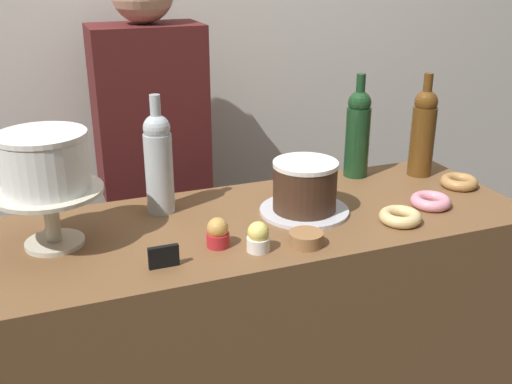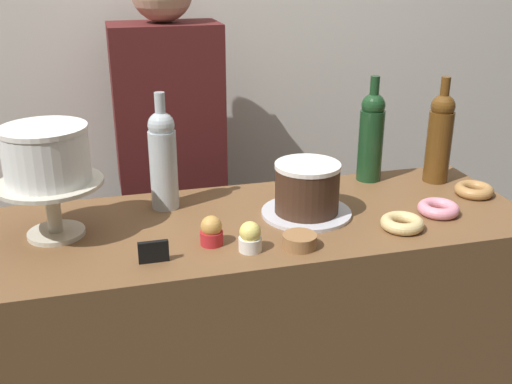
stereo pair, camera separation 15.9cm
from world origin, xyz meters
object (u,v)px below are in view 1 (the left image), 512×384
object	(u,v)px
cake_stand_pedestal	(50,207)
price_sign_chalkboard	(164,257)
coffee_cup_ceramic	(304,172)
donut_maple	(459,182)
donut_pink	(431,201)
cookie_stack	(306,239)
wine_bottle_clear	(159,161)
white_layer_cake	(44,161)
cupcake_caramel	(218,233)
chocolate_round_cake	(306,186)
donut_glazed	(400,217)
cupcake_lemon	(258,237)
wine_bottle_amber	(423,131)
wine_bottle_green	(358,132)
barista_figure	(155,189)

from	to	relation	value
cake_stand_pedestal	price_sign_chalkboard	world-z (taller)	cake_stand_pedestal
price_sign_chalkboard	coffee_cup_ceramic	bearing A→B (deg)	34.81
donut_maple	cake_stand_pedestal	bearing A→B (deg)	178.53
donut_pink	cookie_stack	distance (m)	0.44
wine_bottle_clear	white_layer_cake	bearing A→B (deg)	-158.91
price_sign_chalkboard	coffee_cup_ceramic	world-z (taller)	coffee_cup_ceramic
cupcake_caramel	donut_pink	size ratio (longest dim) A/B	0.66
chocolate_round_cake	cake_stand_pedestal	bearing A→B (deg)	176.29
white_layer_cake	donut_glazed	distance (m)	0.90
chocolate_round_cake	donut_glazed	distance (m)	0.26
coffee_cup_ceramic	wine_bottle_clear	bearing A→B (deg)	-174.68
wine_bottle_clear	cupcake_caramel	bearing A→B (deg)	-72.91
cupcake_caramel	coffee_cup_ceramic	xyz separation A→B (m)	(0.37, 0.30, 0.01)
chocolate_round_cake	price_sign_chalkboard	xyz separation A→B (m)	(-0.43, -0.16, -0.05)
cupcake_lemon	cookie_stack	distance (m)	0.12
donut_maple	price_sign_chalkboard	xyz separation A→B (m)	(-0.95, -0.18, 0.01)
wine_bottle_amber	donut_maple	bearing A→B (deg)	-71.07
wine_bottle_green	donut_pink	size ratio (longest dim) A/B	2.91
wine_bottle_amber	donut_maple	world-z (taller)	wine_bottle_amber
cupcake_caramel	barista_figure	xyz separation A→B (m)	(-0.01, 0.71, -0.14)
wine_bottle_green	cookie_stack	bearing A→B (deg)	-132.49
coffee_cup_ceramic	donut_glazed	bearing A→B (deg)	-70.69
chocolate_round_cake	cookie_stack	size ratio (longest dim) A/B	2.10
donut_glazed	barista_figure	bearing A→B (deg)	123.89
donut_glazed	coffee_cup_ceramic	bearing A→B (deg)	109.31
cupcake_lemon	coffee_cup_ceramic	world-z (taller)	coffee_cup_ceramic
white_layer_cake	price_sign_chalkboard	bearing A→B (deg)	-42.73
wine_bottle_green	cupcake_lemon	xyz separation A→B (m)	(-0.48, -0.38, -0.11)
donut_pink	barista_figure	distance (m)	0.95
donut_maple	cookie_stack	world-z (taller)	same
donut_pink	chocolate_round_cake	bearing A→B (deg)	166.24
cake_stand_pedestal	wine_bottle_amber	distance (m)	1.13
cupcake_lemon	donut_maple	size ratio (longest dim) A/B	0.66
wine_bottle_clear	cupcake_caramel	distance (m)	0.29
barista_figure	coffee_cup_ceramic	bearing A→B (deg)	-46.64
white_layer_cake	wine_bottle_green	world-z (taller)	wine_bottle_green
cupcake_lemon	cupcake_caramel	distance (m)	0.10
white_layer_cake	wine_bottle_amber	size ratio (longest dim) A/B	0.64
donut_glazed	wine_bottle_clear	bearing A→B (deg)	152.27
donut_glazed	coffee_cup_ceramic	world-z (taller)	coffee_cup_ceramic
wine_bottle_green	cookie_stack	distance (m)	0.55
cupcake_caramel	donut_pink	distance (m)	0.63
wine_bottle_green	price_sign_chalkboard	size ratio (longest dim) A/B	4.65
cupcake_lemon	donut_maple	bearing A→B (deg)	13.71
wine_bottle_amber	cupcake_lemon	bearing A→B (deg)	-155.05
chocolate_round_cake	cupcake_caramel	distance (m)	0.31
cake_stand_pedestal	donut_pink	size ratio (longest dim) A/B	2.31
white_layer_cake	price_sign_chalkboard	world-z (taller)	white_layer_cake
wine_bottle_amber	cupcake_lemon	xyz separation A→B (m)	(-0.68, -0.31, -0.11)
wine_bottle_clear	cupcake_caramel	xyz separation A→B (m)	(0.08, -0.26, -0.11)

